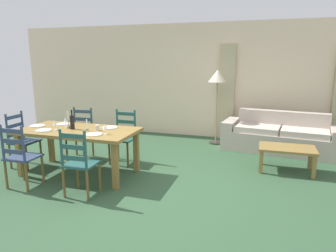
{
  "coord_description": "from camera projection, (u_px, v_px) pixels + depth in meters",
  "views": [
    {
      "loc": [
        1.58,
        -4.0,
        1.84
      ],
      "look_at": [
        0.07,
        0.78,
        0.75
      ],
      "focal_mm": 32.44,
      "sensor_mm": 36.0,
      "label": 1
    }
  ],
  "objects": [
    {
      "name": "ground_plane",
      "position": [
        148.0,
        185.0,
        4.59
      ],
      "size": [
        9.6,
        9.6,
        0.02
      ],
      "primitive_type": "cube",
      "color": "#305135"
    },
    {
      "name": "wall_far",
      "position": [
        196.0,
        81.0,
        7.37
      ],
      "size": [
        9.6,
        0.16,
        2.7
      ],
      "primitive_type": "cube",
      "color": "beige",
      "rests_on": "ground_plane"
    },
    {
      "name": "curtain_panel_left",
      "position": [
        227.0,
        93.0,
        7.07
      ],
      "size": [
        0.35,
        0.08,
        2.2
      ],
      "primitive_type": "cube",
      "color": "tan",
      "rests_on": "ground_plane"
    },
    {
      "name": "dining_table",
      "position": [
        78.0,
        135.0,
        4.9
      ],
      "size": [
        1.9,
        0.96,
        0.75
      ],
      "color": "olive",
      "rests_on": "ground_plane"
    },
    {
      "name": "dining_chair_near_left",
      "position": [
        20.0,
        156.0,
        4.39
      ],
      "size": [
        0.43,
        0.41,
        0.96
      ],
      "color": "navy",
      "rests_on": "ground_plane"
    },
    {
      "name": "dining_chair_near_right",
      "position": [
        79.0,
        163.0,
        4.11
      ],
      "size": [
        0.43,
        0.41,
        0.96
      ],
      "color": "#265450",
      "rests_on": "ground_plane"
    },
    {
      "name": "dining_chair_far_left",
      "position": [
        81.0,
        133.0,
        5.77
      ],
      "size": [
        0.44,
        0.43,
        0.96
      ],
      "color": "#2E4658",
      "rests_on": "ground_plane"
    },
    {
      "name": "dining_chair_far_right",
      "position": [
        124.0,
        137.0,
        5.53
      ],
      "size": [
        0.42,
        0.4,
        0.96
      ],
      "color": "#215347",
      "rests_on": "ground_plane"
    },
    {
      "name": "dining_chair_head_west",
      "position": [
        22.0,
        140.0,
        5.3
      ],
      "size": [
        0.41,
        0.43,
        0.96
      ],
      "color": "navy",
      "rests_on": "ground_plane"
    },
    {
      "name": "dinner_plate_near_left",
      "position": [
        44.0,
        130.0,
        4.77
      ],
      "size": [
        0.24,
        0.24,
        0.02
      ],
      "primitive_type": "cylinder",
      "color": "white",
      "rests_on": "dining_table"
    },
    {
      "name": "fork_near_left",
      "position": [
        36.0,
        130.0,
        4.82
      ],
      "size": [
        0.02,
        0.17,
        0.01
      ],
      "primitive_type": "cube",
      "rotation": [
        0.0,
        0.0,
        -0.03
      ],
      "color": "silver",
      "rests_on": "dining_table"
    },
    {
      "name": "dinner_plate_near_right",
      "position": [
        94.0,
        134.0,
        4.51
      ],
      "size": [
        0.24,
        0.24,
        0.02
      ],
      "primitive_type": "cylinder",
      "color": "white",
      "rests_on": "dining_table"
    },
    {
      "name": "fork_near_right",
      "position": [
        85.0,
        134.0,
        4.56
      ],
      "size": [
        0.03,
        0.17,
        0.01
      ],
      "primitive_type": "cube",
      "rotation": [
        0.0,
        0.0,
        -0.07
      ],
      "color": "silver",
      "rests_on": "dining_table"
    },
    {
      "name": "dinner_plate_far_left",
      "position": [
        63.0,
        124.0,
        5.24
      ],
      "size": [
        0.24,
        0.24,
        0.02
      ],
      "primitive_type": "cylinder",
      "color": "white",
      "rests_on": "dining_table"
    },
    {
      "name": "fork_far_left",
      "position": [
        56.0,
        124.0,
        5.29
      ],
      "size": [
        0.03,
        0.17,
        0.01
      ],
      "primitive_type": "cube",
      "rotation": [
        0.0,
        0.0,
        0.09
      ],
      "color": "silver",
      "rests_on": "dining_table"
    },
    {
      "name": "dinner_plate_far_right",
      "position": [
        110.0,
        128.0,
        4.98
      ],
      "size": [
        0.24,
        0.24,
        0.02
      ],
      "primitive_type": "cylinder",
      "color": "white",
      "rests_on": "dining_table"
    },
    {
      "name": "fork_far_right",
      "position": [
        102.0,
        127.0,
        5.02
      ],
      "size": [
        0.02,
        0.17,
        0.01
      ],
      "primitive_type": "cube",
      "rotation": [
        0.0,
        0.0,
        0.02
      ],
      "color": "silver",
      "rests_on": "dining_table"
    },
    {
      "name": "dinner_plate_head_west",
      "position": [
        38.0,
        126.0,
        5.1
      ],
      "size": [
        0.24,
        0.24,
        0.02
      ],
      "primitive_type": "cylinder",
      "color": "white",
      "rests_on": "dining_table"
    },
    {
      "name": "fork_head_west",
      "position": [
        30.0,
        126.0,
        5.15
      ],
      "size": [
        0.03,
        0.17,
        0.01
      ],
      "primitive_type": "cube",
      "rotation": [
        0.0,
        0.0,
        -0.07
      ],
      "color": "silver",
      "rests_on": "dining_table"
    },
    {
      "name": "wine_bottle",
      "position": [
        72.0,
        122.0,
        4.88
      ],
      "size": [
        0.07,
        0.07,
        0.32
      ],
      "color": "black",
      "rests_on": "dining_table"
    },
    {
      "name": "wine_glass_near_left",
      "position": [
        55.0,
        123.0,
        4.81
      ],
      "size": [
        0.06,
        0.06,
        0.16
      ],
      "color": "white",
      "rests_on": "dining_table"
    },
    {
      "name": "wine_glass_near_right",
      "position": [
        105.0,
        127.0,
        4.54
      ],
      "size": [
        0.06,
        0.06,
        0.16
      ],
      "color": "white",
      "rests_on": "dining_table"
    },
    {
      "name": "wine_glass_far_left",
      "position": [
        65.0,
        120.0,
        5.07
      ],
      "size": [
        0.06,
        0.06,
        0.16
      ],
      "color": "white",
      "rests_on": "dining_table"
    },
    {
      "name": "coffee_cup_primary",
      "position": [
        97.0,
        128.0,
        4.8
      ],
      "size": [
        0.07,
        0.07,
        0.09
      ],
      "primitive_type": "cylinder",
      "color": "beige",
      "rests_on": "dining_table"
    },
    {
      "name": "candle_tall",
      "position": [
        68.0,
        123.0,
        4.93
      ],
      "size": [
        0.05,
        0.05,
        0.28
      ],
      "color": "#998C66",
      "rests_on": "dining_table"
    },
    {
      "name": "candle_short",
      "position": [
        87.0,
        128.0,
        4.77
      ],
      "size": [
        0.05,
        0.05,
        0.18
      ],
      "color": "#998C66",
      "rests_on": "dining_table"
    },
    {
      "name": "couch",
      "position": [
        280.0,
        137.0,
        6.24
      ],
      "size": [
        2.36,
        1.09,
        0.8
      ],
      "color": "#BEAE9F",
      "rests_on": "ground_plane"
    },
    {
      "name": "coffee_table",
      "position": [
        287.0,
        151.0,
        5.08
      ],
      "size": [
        0.9,
        0.56,
        0.42
      ],
      "color": "olive",
      "rests_on": "ground_plane"
    },
    {
      "name": "standing_lamp",
      "position": [
        217.0,
        80.0,
        6.57
      ],
      "size": [
        0.4,
        0.4,
        1.64
      ],
      "color": "#332D28",
      "rests_on": "ground_plane"
    }
  ]
}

